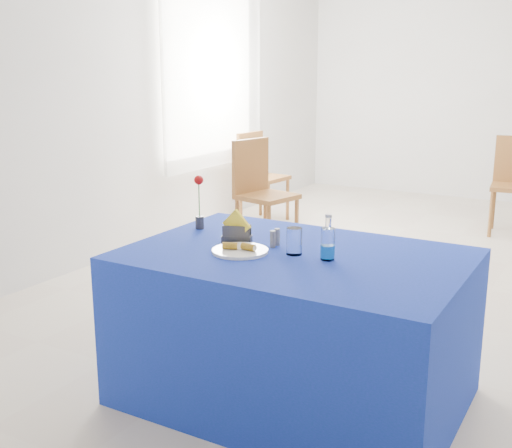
{
  "coord_description": "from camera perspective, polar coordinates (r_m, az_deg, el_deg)",
  "views": [
    {
      "loc": [
        1.29,
        -4.81,
        1.63
      ],
      "look_at": [
        -0.15,
        -2.3,
        0.92
      ],
      "focal_mm": 45.0,
      "sensor_mm": 36.0,
      "label": 1
    }
  ],
  "objects": [
    {
      "name": "blue_table",
      "position": [
        3.21,
        3.43,
        -9.11
      ],
      "size": [
        1.6,
        1.1,
        0.76
      ],
      "color": "navy",
      "rests_on": "floor"
    },
    {
      "name": "rose_vase",
      "position": [
        3.52,
        -5.07,
        1.89
      ],
      "size": [
        0.05,
        0.05,
        0.3
      ],
      "color": "#26252A",
      "rests_on": "blue_table"
    },
    {
      "name": "plate",
      "position": [
        3.09,
        -1.43,
        -2.4
      ],
      "size": [
        0.27,
        0.27,
        0.01
      ],
      "primitive_type": "cylinder",
      "color": "white",
      "rests_on": "blue_table"
    },
    {
      "name": "chair_win_a",
      "position": [
        5.81,
        0.32,
        3.36
      ],
      "size": [
        0.53,
        0.53,
        1.0
      ],
      "rotation": [
        0.0,
        0.0,
        1.35
      ],
      "color": "brown",
      "rests_on": "floor"
    },
    {
      "name": "napkin_holder",
      "position": [
        3.26,
        -1.72,
        -0.79
      ],
      "size": [
        0.16,
        0.11,
        0.17
      ],
      "color": "#343539",
      "rests_on": "blue_table"
    },
    {
      "name": "drinking_glass",
      "position": [
        3.04,
        3.42,
        -1.54
      ],
      "size": [
        0.07,
        0.07,
        0.13
      ],
      "primitive_type": "cylinder",
      "color": "white",
      "rests_on": "blue_table"
    },
    {
      "name": "water_bottle",
      "position": [
        2.97,
        6.4,
        -1.85
      ],
      "size": [
        0.07,
        0.07,
        0.21
      ],
      "color": "white",
      "rests_on": "blue_table"
    },
    {
      "name": "window_pane",
      "position": [
        6.75,
        -4.11,
        13.11
      ],
      "size": [
        0.04,
        1.5,
        1.6
      ],
      "primitive_type": "cube",
      "color": "white",
      "rests_on": "room_shell"
    },
    {
      "name": "pepper_shaker",
      "position": [
        3.16,
        1.5,
        -1.35
      ],
      "size": [
        0.03,
        0.03,
        0.08
      ],
      "primitive_type": "cylinder",
      "color": "slate",
      "rests_on": "blue_table"
    },
    {
      "name": "curtain",
      "position": [
        6.71,
        -3.6,
        13.11
      ],
      "size": [
        0.04,
        1.75,
        1.85
      ],
      "primitive_type": "cube",
      "color": "white",
      "rests_on": "room_shell"
    },
    {
      "name": "room_shell",
      "position": [
        4.98,
        15.33,
        14.71
      ],
      "size": [
        7.0,
        7.0,
        7.0
      ],
      "color": "silver",
      "rests_on": "ground"
    },
    {
      "name": "banana_pieces",
      "position": [
        3.07,
        -1.47,
        -2.0
      ],
      "size": [
        0.17,
        0.08,
        0.03
      ],
      "color": "gold",
      "rests_on": "plate"
    },
    {
      "name": "floor",
      "position": [
        5.24,
        14.12,
        -4.75
      ],
      "size": [
        7.0,
        7.0,
        0.0
      ],
      "primitive_type": "plane",
      "color": "beige",
      "rests_on": "ground"
    },
    {
      "name": "chair_win_b",
      "position": [
        6.92,
        0.16,
        4.82
      ],
      "size": [
        0.47,
        0.47,
        0.95
      ],
      "rotation": [
        0.0,
        0.0,
        1.46
      ],
      "color": "brown",
      "rests_on": "floor"
    },
    {
      "name": "salt_shaker",
      "position": [
        3.2,
        1.89,
        -1.15
      ],
      "size": [
        0.03,
        0.03,
        0.08
      ],
      "primitive_type": "cylinder",
      "color": "slate",
      "rests_on": "blue_table"
    }
  ]
}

